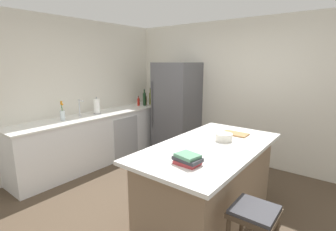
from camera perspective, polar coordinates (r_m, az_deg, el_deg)
The scene contains 18 objects.
ground_plane at distance 3.32m, azimuth 0.61°, elevation -21.63°, with size 7.20×7.20×0.00m, color #4C3D2D.
wall_rear at distance 4.78m, azimuth 17.26°, elevation 5.05°, with size 6.00×0.10×2.60m, color silver.
wall_left at distance 4.70m, azimuth -23.94°, elevation 4.44°, with size 0.10×6.00×2.60m, color silver.
counter_run_left at distance 4.85m, azimuth -15.46°, elevation -4.91°, with size 0.65×3.16×0.92m.
kitchen_island at distance 3.05m, azimuth 9.36°, elevation -14.90°, with size 1.02×1.95×0.92m.
refrigerator at distance 5.07m, azimuth 2.03°, elevation 1.61°, with size 0.78×0.75×1.84m.
bar_stool at distance 2.32m, azimuth 19.03°, elevation -22.14°, with size 0.36×0.36×0.69m.
sink_faucet at distance 4.57m, azimuth -19.55°, elevation 1.72°, with size 0.15×0.05×0.30m.
flower_vase at distance 4.38m, azimuth -23.04°, elevation 0.35°, with size 0.08×0.08×0.32m.
paper_towel_roll at distance 4.73m, azimuth -16.00°, elevation 2.00°, with size 0.14×0.14×0.31m.
gin_bottle at distance 5.67m, azimuth -3.60°, elevation 3.97°, with size 0.07×0.07×0.32m.
olive_oil_bottle at distance 5.57m, azimuth -4.04°, elevation 4.00°, with size 0.06×0.06×0.36m.
syrup_bottle at distance 5.55m, azimuth -5.24°, elevation 3.55°, with size 0.06×0.06×0.26m.
wine_bottle at distance 5.43m, azimuth -5.43°, elevation 3.82°, with size 0.07×0.07×0.36m.
hot_sauce_bottle at distance 5.45m, azimuth -6.79°, elevation 3.14°, with size 0.05×0.05×0.21m.
cookbook_stack at distance 2.33m, azimuth 4.50°, elevation -9.95°, with size 0.27×0.20×0.10m.
mixing_bowl at distance 3.06m, azimuth 12.70°, elevation -4.85°, with size 0.20×0.20×0.09m.
cutting_board at distance 3.36m, azimuth 15.09°, elevation -4.06°, with size 0.33×0.19×0.02m.
Camera 1 is at (1.67, -2.20, 1.85)m, focal length 26.58 mm.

